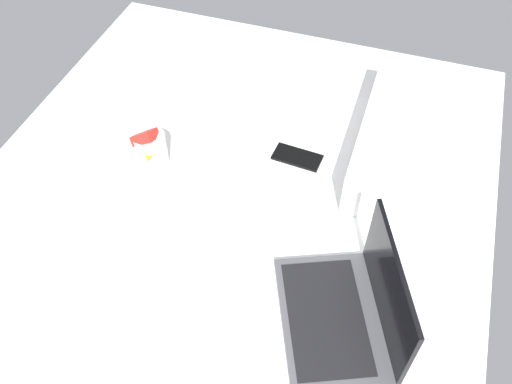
# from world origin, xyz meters

# --- Properties ---
(bed_mattress) EXTENTS (1.80, 1.40, 0.18)m
(bed_mattress) POSITION_xyz_m (0.00, 0.00, 0.09)
(bed_mattress) COLOR white
(bed_mattress) RESTS_ON ground
(laptop) EXTENTS (0.39, 0.34, 0.23)m
(laptop) POSITION_xyz_m (0.17, 0.38, 0.22)
(laptop) COLOR #4C4C51
(laptop) RESTS_ON bed_mattress
(snack_cup) EXTENTS (0.10, 0.09, 0.14)m
(snack_cup) POSITION_xyz_m (-0.14, -0.24, 0.24)
(snack_cup) COLOR silver
(snack_cup) RESTS_ON bed_mattress
(cell_phone) EXTENTS (0.08, 0.14, 0.01)m
(cell_phone) POSITION_xyz_m (-0.29, 0.14, 0.18)
(cell_phone) COLOR black
(cell_phone) RESTS_ON bed_mattress
(pillow) EXTENTS (0.52, 0.36, 0.13)m
(pillow) POSITION_xyz_m (-0.39, 0.48, 0.24)
(pillow) COLOR white
(pillow) RESTS_ON bed_mattress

